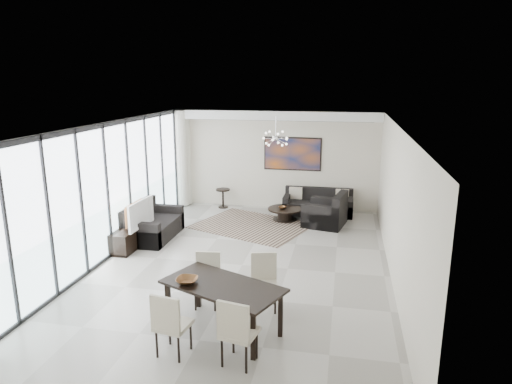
% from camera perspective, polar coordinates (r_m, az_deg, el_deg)
% --- Properties ---
extents(room_shell, '(6.00, 9.00, 2.90)m').
position_cam_1_polar(room_shell, '(9.10, 1.03, -0.92)').
color(room_shell, '#A8A39B').
rests_on(room_shell, ground).
extents(window_wall, '(0.37, 8.95, 2.90)m').
position_cam_1_polar(window_wall, '(10.20, -17.64, 0.16)').
color(window_wall, silver).
rests_on(window_wall, floor).
extents(soffit, '(5.98, 0.40, 0.26)m').
position_cam_1_polar(soffit, '(13.15, 2.40, 9.55)').
color(soffit, white).
rests_on(soffit, room_shell).
extents(painting, '(1.68, 0.04, 0.98)m').
position_cam_1_polar(painting, '(13.39, 4.59, 4.77)').
color(painting, '#AF5318').
rests_on(painting, room_shell).
extents(chandelier, '(0.66, 0.66, 0.71)m').
position_cam_1_polar(chandelier, '(11.38, 2.48, 6.72)').
color(chandelier, silver).
rests_on(chandelier, room_shell).
extents(rug, '(3.37, 3.01, 0.01)m').
position_cam_1_polar(rug, '(12.11, -0.49, -4.21)').
color(rug, black).
rests_on(rug, floor).
extents(coffee_table, '(0.94, 0.94, 0.33)m').
position_cam_1_polar(coffee_table, '(12.57, 3.64, -2.68)').
color(coffee_table, black).
rests_on(coffee_table, floor).
extents(bowl_coffee, '(0.23, 0.23, 0.07)m').
position_cam_1_polar(bowl_coffee, '(12.48, 3.29, -1.96)').
color(bowl_coffee, brown).
rests_on(bowl_coffee, coffee_table).
extents(sofa_main, '(1.96, 0.80, 0.71)m').
position_cam_1_polar(sofa_main, '(13.23, 7.76, -1.68)').
color(sofa_main, black).
rests_on(sofa_main, floor).
extents(loveseat, '(0.96, 1.70, 0.85)m').
position_cam_1_polar(loveseat, '(11.46, -12.89, -4.17)').
color(loveseat, black).
rests_on(loveseat, floor).
extents(armchair, '(1.19, 1.24, 0.89)m').
position_cam_1_polar(armchair, '(12.22, 8.79, -2.74)').
color(armchair, black).
rests_on(armchair, floor).
extents(side_table, '(0.42, 0.42, 0.58)m').
position_cam_1_polar(side_table, '(13.72, -4.15, -0.38)').
color(side_table, black).
rests_on(side_table, floor).
extents(tv_console, '(0.43, 1.54, 0.48)m').
position_cam_1_polar(tv_console, '(11.04, -15.16, -5.27)').
color(tv_console, black).
rests_on(tv_console, floor).
extents(television, '(0.21, 1.10, 0.63)m').
position_cam_1_polar(television, '(10.76, -14.69, -2.63)').
color(television, gray).
rests_on(television, tv_console).
extents(dining_table, '(2.05, 1.57, 0.76)m').
position_cam_1_polar(dining_table, '(7.10, -4.18, -12.11)').
color(dining_table, black).
rests_on(dining_table, floor).
extents(dining_chair_sw, '(0.51, 0.51, 0.96)m').
position_cam_1_polar(dining_chair_sw, '(6.63, -10.76, -15.58)').
color(dining_chair_sw, beige).
rests_on(dining_chair_sw, floor).
extents(dining_chair_se, '(0.54, 0.54, 0.99)m').
position_cam_1_polar(dining_chair_se, '(6.32, -2.47, -16.70)').
color(dining_chair_se, beige).
rests_on(dining_chair_se, floor).
extents(dining_chair_nw, '(0.47, 0.47, 0.92)m').
position_cam_1_polar(dining_chair_nw, '(7.97, -6.09, -10.31)').
color(dining_chair_nw, beige).
rests_on(dining_chair_nw, floor).
extents(dining_chair_ne, '(0.53, 0.53, 0.95)m').
position_cam_1_polar(dining_chair_ne, '(7.82, 1.02, -10.60)').
color(dining_chair_ne, beige).
rests_on(dining_chair_ne, floor).
extents(bowl_dining, '(0.35, 0.35, 0.08)m').
position_cam_1_polar(bowl_dining, '(7.16, -8.63, -10.88)').
color(bowl_dining, brown).
rests_on(bowl_dining, dining_table).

